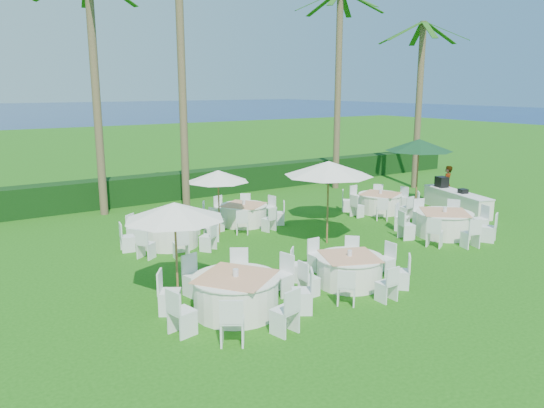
{
  "coord_description": "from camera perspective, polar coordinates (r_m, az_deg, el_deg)",
  "views": [
    {
      "loc": [
        -9.84,
        -10.59,
        5.08
      ],
      "look_at": [
        -0.58,
        3.66,
        1.3
      ],
      "focal_mm": 35.0,
      "sensor_mm": 36.0,
      "label": 1
    }
  ],
  "objects": [
    {
      "name": "banquet_table_d",
      "position": [
        17.51,
        -10.86,
        -3.12
      ],
      "size": [
        3.19,
        3.19,
        0.96
      ],
      "color": "white",
      "rests_on": "ground"
    },
    {
      "name": "umbrella_c",
      "position": [
        18.26,
        -5.81,
        3.01
      ],
      "size": [
        2.14,
        2.14,
        2.28
      ],
      "color": "brown",
      "rests_on": "ground"
    },
    {
      "name": "palm_c",
      "position": [
        22.31,
        -9.72,
        14.84
      ],
      "size": [
        4.31,
        4.33,
        11.13
      ],
      "color": "brown",
      "rests_on": "ground"
    },
    {
      "name": "umbrella_a",
      "position": [
        12.81,
        -10.44,
        -0.74
      ],
      "size": [
        2.43,
        2.43,
        2.39
      ],
      "color": "brown",
      "rests_on": "ground"
    },
    {
      "name": "staff_person",
      "position": [
        24.74,
        18.28,
        2.01
      ],
      "size": [
        0.71,
        0.59,
        1.67
      ],
      "primitive_type": "imported",
      "rotation": [
        0.0,
        0.0,
        3.52
      ],
      "color": "gray",
      "rests_on": "ground"
    },
    {
      "name": "palm_e",
      "position": [
        27.78,
        15.55,
        10.96
      ],
      "size": [
        4.41,
        4.07,
        8.17
      ],
      "color": "brown",
      "rests_on": "ground"
    },
    {
      "name": "ground",
      "position": [
        15.33,
        9.38,
        -6.99
      ],
      "size": [
        120.0,
        120.0,
        0.0
      ],
      "primitive_type": "plane",
      "color": "#1A570E",
      "rests_on": "ground"
    },
    {
      "name": "palm_d",
      "position": [
        26.87,
        7.12,
        12.78
      ],
      "size": [
        4.18,
        4.39,
        9.55
      ],
      "color": "brown",
      "rests_on": "ground"
    },
    {
      "name": "banquet_table_a",
      "position": [
        12.28,
        -3.9,
        -9.58
      ],
      "size": [
        3.51,
        3.51,
        1.05
      ],
      "color": "white",
      "rests_on": "ground"
    },
    {
      "name": "buffet_table",
      "position": [
        23.25,
        19.17,
        0.34
      ],
      "size": [
        1.66,
        3.7,
        1.29
      ],
      "color": "white",
      "rests_on": "ground"
    },
    {
      "name": "palm_b",
      "position": [
        22.03,
        -18.45,
        11.89
      ],
      "size": [
        4.23,
        4.38,
        9.23
      ],
      "color": "brown",
      "rests_on": "ground"
    },
    {
      "name": "umbrella_b",
      "position": [
        17.18,
        6.1,
        3.83
      ],
      "size": [
        2.89,
        2.89,
        2.74
      ],
      "color": "brown",
      "rests_on": "ground"
    },
    {
      "name": "hedge",
      "position": [
        25.05,
        -9.33,
        2.06
      ],
      "size": [
        34.0,
        1.0,
        1.2
      ],
      "primitive_type": "cube",
      "color": "black",
      "rests_on": "ground"
    },
    {
      "name": "umbrella_green",
      "position": [
        23.3,
        15.53,
        6.13
      ],
      "size": [
        2.83,
        2.83,
        2.92
      ],
      "color": "brown",
      "rests_on": "ground"
    },
    {
      "name": "banquet_table_c",
      "position": [
        19.31,
        18.01,
        -1.98
      ],
      "size": [
        3.36,
        3.36,
        1.02
      ],
      "color": "white",
      "rests_on": "ground"
    },
    {
      "name": "banquet_table_e",
      "position": [
        19.88,
        -3.04,
        -1.08
      ],
      "size": [
        3.07,
        3.07,
        0.93
      ],
      "color": "white",
      "rests_on": "ground"
    },
    {
      "name": "banquet_table_b",
      "position": [
        14.08,
        8.31,
        -6.98
      ],
      "size": [
        3.08,
        3.08,
        0.94
      ],
      "color": "white",
      "rests_on": "ground"
    },
    {
      "name": "umbrella_d",
      "position": [
        20.19,
        6.09,
        3.9
      ],
      "size": [
        2.37,
        2.37,
        2.27
      ],
      "color": "brown",
      "rests_on": "ground"
    },
    {
      "name": "banquet_table_f",
      "position": [
        22.25,
        11.54,
        0.17
      ],
      "size": [
        3.11,
        3.11,
        0.94
      ],
      "color": "white",
      "rests_on": "ground"
    }
  ]
}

